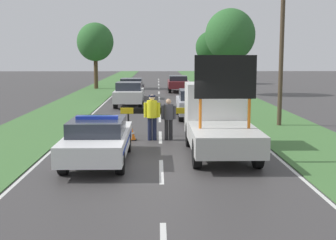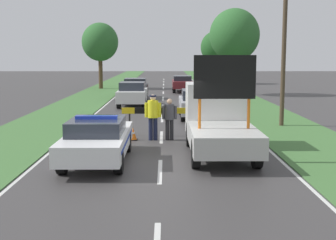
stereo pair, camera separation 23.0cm
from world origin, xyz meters
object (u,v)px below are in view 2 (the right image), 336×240
at_px(traffic_cone_centre_front, 97,133).
at_px(roadside_tree_near_right, 235,35).
at_px(work_truck, 218,119).
at_px(queued_car_sedan_black, 136,88).
at_px(pedestrian_civilian, 169,116).
at_px(roadside_tree_near_left, 216,47).
at_px(police_car, 98,139).
at_px(roadside_tree_mid_left, 100,42).
at_px(queued_car_van_white, 133,94).
at_px(road_barrier, 160,113).
at_px(utility_pole, 284,37).
at_px(police_officer, 153,113).
at_px(queued_car_sedan_silver, 198,103).
at_px(queued_car_wagon_maroon, 182,83).
at_px(traffic_cone_near_police, 133,134).

height_order(traffic_cone_centre_front, roadside_tree_near_right, roadside_tree_near_right).
relative_size(work_truck, queued_car_sedan_black, 1.24).
distance_m(pedestrian_civilian, roadside_tree_near_left, 35.56).
bearing_deg(police_car, roadside_tree_mid_left, 97.96).
height_order(queued_car_van_white, roadside_tree_mid_left, roadside_tree_mid_left).
xyz_separation_m(road_barrier, pedestrian_civilian, (0.36, -0.89, -0.02)).
bearing_deg(utility_pole, work_truck, -121.68).
relative_size(pedestrian_civilian, queued_car_van_white, 0.39).
bearing_deg(queued_car_sedan_black, traffic_cone_centre_front, 88.48).
relative_size(police_officer, roadside_tree_mid_left, 0.28).
xyz_separation_m(queued_car_van_white, roadside_tree_near_right, (7.67, 8.44, 4.02)).
distance_m(queued_car_sedan_silver, queued_car_van_white, 6.78).
height_order(pedestrian_civilian, queued_car_wagon_maroon, pedestrian_civilian).
height_order(traffic_cone_centre_front, roadside_tree_near_left, roadside_tree_near_left).
bearing_deg(queued_car_van_white, road_barrier, 99.70).
height_order(work_truck, queued_car_van_white, work_truck).
distance_m(queued_car_sedan_black, utility_pole, 15.91).
bearing_deg(road_barrier, utility_pole, 22.07).
relative_size(police_officer, queued_car_sedan_black, 0.42).
distance_m(road_barrier, roadside_tree_near_left, 34.74).
bearing_deg(police_officer, queued_car_wagon_maroon, -101.34).
relative_size(work_truck, pedestrian_civilian, 3.26).
relative_size(traffic_cone_centre_front, queued_car_sedan_black, 0.13).
bearing_deg(roadside_tree_near_left, road_barrier, -99.78).
distance_m(traffic_cone_centre_front, queued_car_van_white, 11.80).
xyz_separation_m(police_car, traffic_cone_centre_front, (-0.59, 3.85, -0.46)).
xyz_separation_m(pedestrian_civilian, traffic_cone_near_police, (-1.41, -0.04, -0.70)).
xyz_separation_m(queued_car_sedan_silver, queued_car_van_white, (-3.80, 5.62, 0.03)).
height_order(police_officer, utility_pole, utility_pole).
bearing_deg(work_truck, roadside_tree_near_left, -96.05).
bearing_deg(police_officer, road_barrier, -113.00).
xyz_separation_m(police_officer, roadside_tree_near_right, (6.07, 20.38, 3.77)).
distance_m(traffic_cone_near_police, queued_car_van_white, 11.98).
distance_m(traffic_cone_near_police, utility_pole, 8.42).
height_order(traffic_cone_near_police, queued_car_van_white, queued_car_van_white).
bearing_deg(police_officer, work_truck, 127.96).
height_order(police_car, roadside_tree_near_left, roadside_tree_near_left).
relative_size(road_barrier, queued_car_wagon_maroon, 0.67).
bearing_deg(traffic_cone_near_police, roadside_tree_near_left, 78.81).
relative_size(road_barrier, police_officer, 1.77).
bearing_deg(traffic_cone_near_police, police_car, -102.62).
height_order(road_barrier, roadside_tree_near_left, roadside_tree_near_left).
bearing_deg(road_barrier, queued_car_wagon_maroon, 82.49).
xyz_separation_m(traffic_cone_near_police, roadside_tree_near_left, (6.93, 35.03, 3.83)).
height_order(traffic_cone_centre_front, queued_car_sedan_black, queued_car_sedan_black).
relative_size(pedestrian_civilian, roadside_tree_near_right, 0.23).
bearing_deg(police_car, queued_car_van_white, 90.43).
xyz_separation_m(queued_car_van_white, roadside_tree_near_left, (7.76, 23.09, 3.27)).
distance_m(work_truck, traffic_cone_near_police, 3.88).
height_order(police_car, queued_car_wagon_maroon, police_car).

